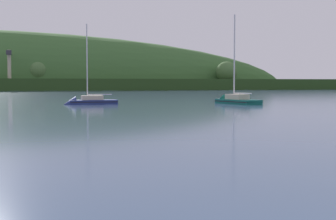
% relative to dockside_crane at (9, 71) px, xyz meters
% --- Properties ---
extents(dockside_crane, '(3.59, 14.05, 17.24)m').
position_rel_dockside_crane_xyz_m(dockside_crane, '(0.00, 0.00, 0.00)').
color(dockside_crane, '#4C4C51').
rests_on(dockside_crane, ground).
extents(sailboat_near_mooring, '(4.44, 9.51, 15.62)m').
position_rel_dockside_crane_xyz_m(sailboat_near_mooring, '(30.34, -139.34, -8.15)').
color(sailboat_near_mooring, '#0F564C').
rests_on(sailboat_near_mooring, ground).
extents(sailboat_far_left, '(8.31, 2.87, 13.66)m').
position_rel_dockside_crane_xyz_m(sailboat_far_left, '(8.01, -132.91, -8.17)').
color(sailboat_far_left, navy).
rests_on(sailboat_far_left, ground).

